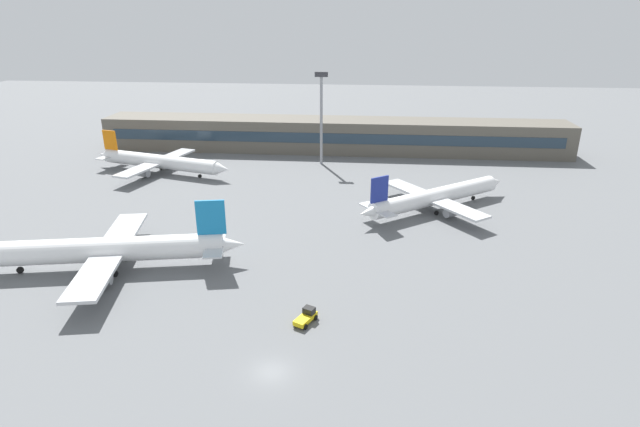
% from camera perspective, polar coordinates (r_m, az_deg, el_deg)
% --- Properties ---
extents(ground_plane, '(400.00, 400.00, 0.00)m').
position_cam_1_polar(ground_plane, '(92.78, -0.99, -1.69)').
color(ground_plane, slate).
extents(terminal_building, '(129.29, 12.13, 9.00)m').
position_cam_1_polar(terminal_building, '(145.14, 1.47, 8.78)').
color(terminal_building, '#5B564C').
rests_on(terminal_building, ground_plane).
extents(airplane_near, '(42.81, 30.21, 10.65)m').
position_cam_1_polar(airplane_near, '(83.83, -23.32, -3.79)').
color(airplane_near, white).
rests_on(airplane_near, ground_plane).
extents(airplane_mid, '(31.47, 25.64, 9.27)m').
position_cam_1_polar(airplane_mid, '(103.28, 12.95, 1.90)').
color(airplane_mid, white).
rests_on(airplane_mid, ground_plane).
extents(airplane_far, '(37.48, 26.63, 9.44)m').
position_cam_1_polar(airplane_far, '(130.23, -17.42, 5.55)').
color(airplane_far, white).
rests_on(airplane_far, ground_plane).
extents(baggage_tug_yellow, '(2.98, 3.89, 1.75)m').
position_cam_1_polar(baggage_tug_yellow, '(65.78, -1.54, -11.46)').
color(baggage_tug_yellow, yellow).
rests_on(baggage_tug_yellow, ground_plane).
extents(floodlight_tower_west, '(3.20, 0.80, 23.23)m').
position_cam_1_polar(floodlight_tower_west, '(130.19, 0.15, 11.38)').
color(floodlight_tower_west, gray).
rests_on(floodlight_tower_west, ground_plane).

